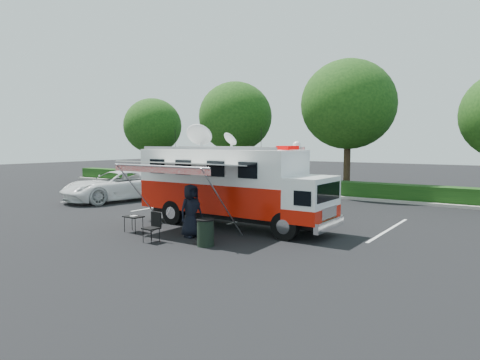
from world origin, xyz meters
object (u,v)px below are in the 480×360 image
object	(u,v)px
folding_table	(133,217)
white_suv	(117,200)
trash_bin	(206,232)
command_truck	(232,185)

from	to	relation	value
folding_table	white_suv	bearing A→B (deg)	144.26
folding_table	trash_bin	distance (m)	3.72
command_truck	white_suv	distance (m)	10.80
command_truck	folding_table	distance (m)	4.12
command_truck	trash_bin	distance (m)	3.70
folding_table	trash_bin	bearing A→B (deg)	-2.56
command_truck	white_suv	xyz separation A→B (m)	(-10.34, 2.58, -1.75)
command_truck	trash_bin	xyz separation A→B (m)	(1.24, -3.25, -1.28)
white_suv	folding_table	bearing A→B (deg)	-24.54
white_suv	trash_bin	distance (m)	12.97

